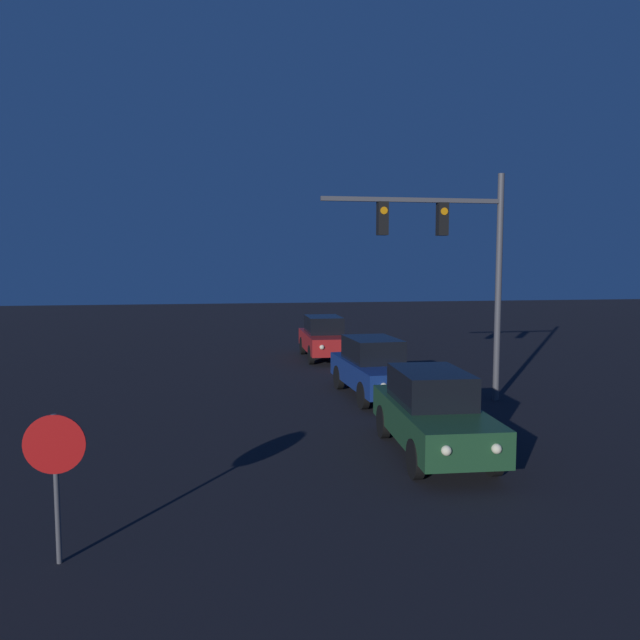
% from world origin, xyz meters
% --- Properties ---
extents(car_near, '(1.82, 4.53, 1.73)m').
position_xyz_m(car_near, '(1.98, 11.88, 0.88)').
color(car_near, '#1E4728').
rests_on(car_near, ground_plane).
extents(car_mid, '(1.84, 4.53, 1.73)m').
position_xyz_m(car_mid, '(2.16, 17.43, 0.88)').
color(car_mid, navy).
rests_on(car_mid, ground_plane).
extents(car_far, '(1.71, 4.49, 1.73)m').
position_xyz_m(car_far, '(1.97, 24.92, 0.88)').
color(car_far, '#B21E1E').
rests_on(car_far, ground_plane).
extents(traffic_signal_mast, '(5.20, 0.30, 6.42)m').
position_xyz_m(traffic_signal_mast, '(4.20, 16.40, 4.28)').
color(traffic_signal_mast, '#4C4C51').
rests_on(traffic_signal_mast, ground_plane).
extents(stop_sign, '(0.78, 0.07, 2.00)m').
position_xyz_m(stop_sign, '(-4.48, 8.17, 1.40)').
color(stop_sign, '#4C4C51').
rests_on(stop_sign, ground_plane).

